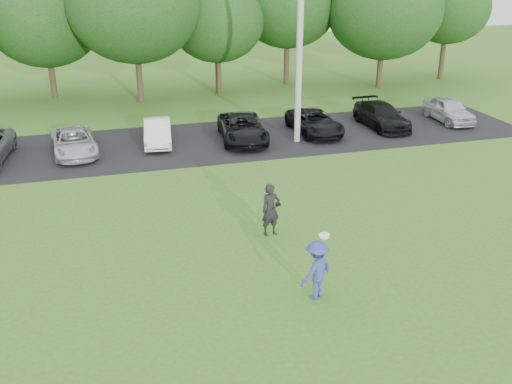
% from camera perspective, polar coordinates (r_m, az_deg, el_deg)
% --- Properties ---
extents(ground, '(100.00, 100.00, 0.00)m').
position_cam_1_polar(ground, '(15.42, 3.57, -9.33)').
color(ground, '#386E1F').
rests_on(ground, ground).
extents(parking_lot, '(32.00, 6.50, 0.03)m').
position_cam_1_polar(parking_lot, '(26.95, -5.49, 4.99)').
color(parking_lot, black).
rests_on(parking_lot, ground).
extents(utility_pole, '(0.28, 0.28, 9.12)m').
position_cam_1_polar(utility_pole, '(26.00, 4.39, 14.67)').
color(utility_pole, '#ABACA6').
rests_on(utility_pole, ground).
extents(frisbee_player, '(1.20, 1.03, 1.86)m').
position_cam_1_polar(frisbee_player, '(14.60, 6.08, -7.72)').
color(frisbee_player, '#32418F').
rests_on(frisbee_player, ground).
extents(camera_bystander, '(0.67, 0.50, 1.69)m').
position_cam_1_polar(camera_bystander, '(17.66, 1.48, -1.80)').
color(camera_bystander, black).
rests_on(camera_bystander, ground).
extents(parked_cars, '(28.17, 4.79, 1.25)m').
position_cam_1_polar(parked_cars, '(26.65, -5.78, 6.14)').
color(parked_cars, '#AFB1B6').
rests_on(parked_cars, parking_lot).
extents(tree_row, '(42.39, 9.85, 8.64)m').
position_cam_1_polar(tree_row, '(35.71, -6.32, 17.35)').
color(tree_row, '#38281C').
rests_on(tree_row, ground).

